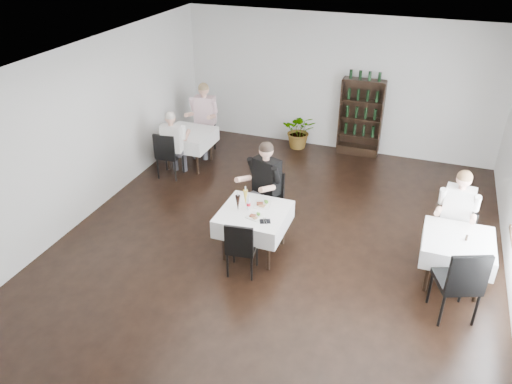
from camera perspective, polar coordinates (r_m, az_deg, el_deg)
room_shell at (r=7.28m, az=1.96°, el=2.30°), size 9.00×9.00×9.00m
wine_shelf at (r=11.29m, az=11.86°, el=8.22°), size 0.90×0.28×1.75m
main_table at (r=7.80m, az=-0.24°, el=-3.10°), size 1.03×1.03×0.77m
left_table at (r=10.71m, az=-7.69°, el=6.10°), size 0.98×0.98×0.77m
right_table at (r=7.74m, az=22.02°, el=-5.87°), size 0.98×0.98×0.77m
potted_tree at (r=11.59m, az=5.01°, el=7.01°), size 0.84×0.76×0.83m
main_chair_far at (r=8.40m, az=1.31°, el=-0.65°), size 0.56×0.57×1.07m
main_chair_near at (r=7.38m, az=-1.74°, el=-6.12°), size 0.48×0.48×0.93m
left_chair_far at (r=11.38m, az=-5.96°, el=7.39°), size 0.52×0.52×1.01m
left_chair_near at (r=10.26m, az=-10.07°, el=4.47°), size 0.48×0.48×0.99m
right_chair_far at (r=8.29m, az=22.12°, el=-4.44°), size 0.50×0.50×0.87m
right_chair_near at (r=7.06m, az=22.36°, el=-9.33°), size 0.68×0.68×1.15m
diner_main at (r=8.22m, az=0.79°, el=1.25°), size 0.70×0.75×1.62m
diner_left_far at (r=11.12m, az=-6.02°, el=8.85°), size 0.63×0.64×1.62m
diner_left_near at (r=10.17m, az=-9.44°, el=5.98°), size 0.59×0.61×1.44m
diner_right_far at (r=8.08m, az=21.97°, el=-2.01°), size 0.61×0.62×1.54m
plate_far at (r=7.86m, az=0.74°, el=-1.40°), size 0.29×0.29×0.08m
plate_near at (r=7.57m, az=-0.13°, el=-2.78°), size 0.26×0.26×0.07m
pilsner_dark at (r=7.67m, az=-2.09°, el=-1.27°), size 0.08×0.08×0.33m
pilsner_lager at (r=7.81m, az=-1.21°, el=-0.64°), size 0.08×0.08×0.33m
coke_bottle at (r=7.72m, az=-0.86°, el=-1.29°), size 0.07×0.07×0.26m
napkin_cutlery at (r=7.47m, az=1.04°, el=-3.35°), size 0.20×0.18×0.02m
pepper_mill at (r=7.64m, az=22.93°, el=-4.83°), size 0.04×0.04×0.09m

